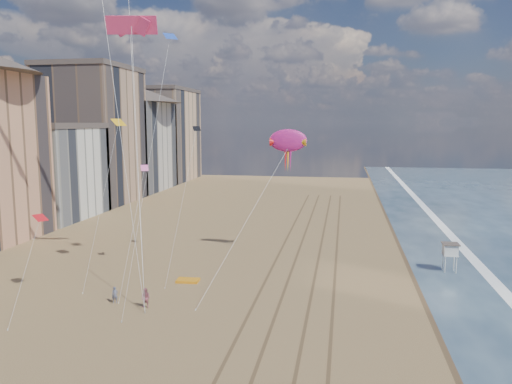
% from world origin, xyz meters
% --- Properties ---
extents(wet_sand, '(260.00, 260.00, 0.00)m').
position_xyz_m(wet_sand, '(19.00, 40.00, 0.00)').
color(wet_sand, '#42301E').
rests_on(wet_sand, ground).
extents(foam, '(260.00, 260.00, 0.00)m').
position_xyz_m(foam, '(23.20, 40.00, 0.00)').
color(foam, white).
rests_on(foam, ground).
extents(tracks, '(7.68, 120.00, 0.01)m').
position_xyz_m(tracks, '(2.55, 30.00, 0.01)').
color(tracks, brown).
rests_on(tracks, ground).
extents(buildings, '(34.72, 131.35, 29.00)m').
position_xyz_m(buildings, '(-45.73, 65.59, 13.55)').
color(buildings, '#C6B284').
rests_on(buildings, ground).
extents(lifeguard_stand, '(1.84, 1.84, 3.32)m').
position_xyz_m(lifeguard_stand, '(19.16, 31.56, 2.56)').
color(lifeguard_stand, silver).
rests_on(lifeguard_stand, ground).
extents(grounded_kite, '(2.47, 1.66, 0.27)m').
position_xyz_m(grounded_kite, '(-9.41, 22.66, 0.14)').
color(grounded_kite, orange).
rests_on(grounded_kite, ground).
extents(show_kite, '(5.40, 10.22, 24.61)m').
position_xyz_m(show_kite, '(0.03, 34.13, 14.81)').
color(show_kite, '#B31B74').
rests_on(show_kite, ground).
extents(kite_flyer_a, '(0.67, 0.54, 1.58)m').
position_xyz_m(kite_flyer_a, '(-14.28, 15.30, 0.79)').
color(kite_flyer_a, '#53586B').
rests_on(kite_flyer_a, ground).
extents(kite_flyer_b, '(1.01, 0.84, 1.89)m').
position_xyz_m(kite_flyer_b, '(-10.88, 14.60, 0.94)').
color(kite_flyer_b, '#924A55').
rests_on(kite_flyer_b, ground).
extents(small_kites, '(13.07, 16.65, 18.49)m').
position_xyz_m(small_kites, '(-15.32, 22.91, 16.69)').
color(small_kites, pink).
rests_on(small_kites, ground).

